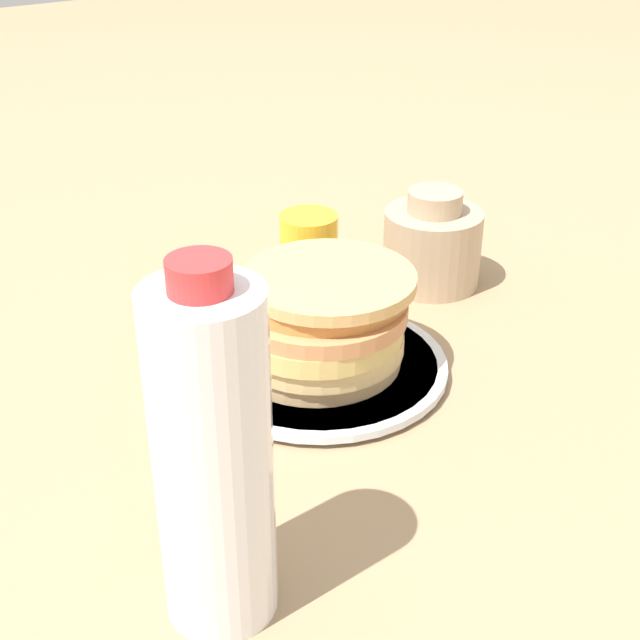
{
  "coord_description": "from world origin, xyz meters",
  "views": [
    {
      "loc": [
        0.41,
        0.56,
        0.43
      ],
      "look_at": [
        0.01,
        0.01,
        0.05
      ],
      "focal_mm": 50.0,
      "sensor_mm": 36.0,
      "label": 1
    }
  ],
  "objects_px": {
    "juice_glass": "(309,252)",
    "pancake_stack": "(320,320)",
    "plate": "(320,366)",
    "cream_jug": "(432,244)",
    "water_bottle_near": "(213,459)"
  },
  "relations": [
    {
      "from": "pancake_stack",
      "to": "juice_glass",
      "type": "relative_size",
      "value": 1.99
    },
    {
      "from": "plate",
      "to": "juice_glass",
      "type": "height_order",
      "value": "juice_glass"
    },
    {
      "from": "pancake_stack",
      "to": "cream_jug",
      "type": "xyz_separation_m",
      "value": [
        -0.2,
        -0.08,
        -0.01
      ]
    },
    {
      "from": "cream_jug",
      "to": "water_bottle_near",
      "type": "distance_m",
      "value": 0.49
    },
    {
      "from": "juice_glass",
      "to": "pancake_stack",
      "type": "bearing_deg",
      "value": 58.13
    },
    {
      "from": "plate",
      "to": "pancake_stack",
      "type": "distance_m",
      "value": 0.05
    },
    {
      "from": "water_bottle_near",
      "to": "pancake_stack",
      "type": "bearing_deg",
      "value": -138.44
    },
    {
      "from": "pancake_stack",
      "to": "juice_glass",
      "type": "xyz_separation_m",
      "value": [
        -0.09,
        -0.14,
        -0.01
      ]
    },
    {
      "from": "pancake_stack",
      "to": "juice_glass",
      "type": "height_order",
      "value": "pancake_stack"
    },
    {
      "from": "juice_glass",
      "to": "cream_jug",
      "type": "height_order",
      "value": "cream_jug"
    },
    {
      "from": "plate",
      "to": "cream_jug",
      "type": "bearing_deg",
      "value": -158.58
    },
    {
      "from": "water_bottle_near",
      "to": "juice_glass",
      "type": "bearing_deg",
      "value": -132.12
    },
    {
      "from": "juice_glass",
      "to": "water_bottle_near",
      "type": "distance_m",
      "value": 0.45
    },
    {
      "from": "cream_jug",
      "to": "pancake_stack",
      "type": "bearing_deg",
      "value": 21.4
    },
    {
      "from": "cream_jug",
      "to": "water_bottle_near",
      "type": "bearing_deg",
      "value": 32.69
    }
  ]
}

